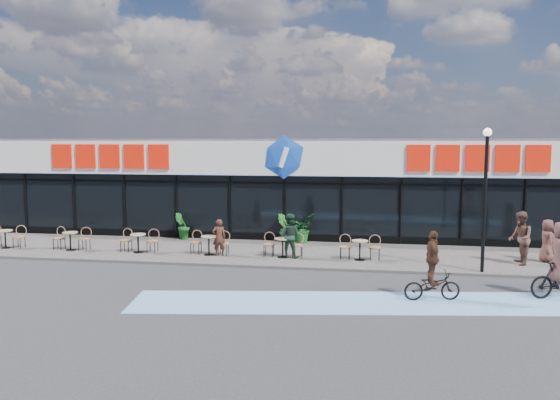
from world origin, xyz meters
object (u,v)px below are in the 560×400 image
(lamp_post, at_px, (485,187))
(patron_right, at_px, (289,236))
(potted_plant_left, at_px, (182,226))
(potted_plant_right, at_px, (301,228))
(pedestrian_a, at_px, (520,238))
(cyclist_b, at_px, (560,267))
(bistro_set_0, at_px, (7,237))
(patron_left, at_px, (219,237))
(potted_plant_mid, at_px, (285,228))
(cyclist_a, at_px, (432,274))
(pedestrian_b, at_px, (547,241))

(lamp_post, xyz_separation_m, patron_right, (-6.76, 1.25, -2.06))
(lamp_post, height_order, potted_plant_left, lamp_post)
(potted_plant_right, xyz_separation_m, pedestrian_a, (8.25, -3.03, 0.34))
(cyclist_b, bearing_deg, patron_right, 155.69)
(potted_plant_left, bearing_deg, cyclist_b, -26.38)
(bistro_set_0, bearing_deg, patron_left, -1.03)
(pedestrian_a, bearing_deg, potted_plant_mid, -107.35)
(bistro_set_0, height_order, potted_plant_mid, potted_plant_mid)
(cyclist_a, height_order, cyclist_b, cyclist_b)
(potted_plant_right, bearing_deg, bistro_set_0, -165.41)
(patron_right, bearing_deg, cyclist_b, 164.96)
(lamp_post, distance_m, potted_plant_left, 12.97)
(potted_plant_right, bearing_deg, cyclist_a, -58.75)
(lamp_post, height_order, pedestrian_a, lamp_post)
(lamp_post, distance_m, potted_plant_right, 8.33)
(bistro_set_0, relative_size, pedestrian_b, 0.98)
(potted_plant_mid, height_order, pedestrian_a, pedestrian_a)
(potted_plant_mid, bearing_deg, bistro_set_0, -164.66)
(lamp_post, relative_size, pedestrian_b, 3.09)
(potted_plant_mid, distance_m, pedestrian_a, 9.44)
(potted_plant_left, bearing_deg, potted_plant_right, 1.70)
(potted_plant_left, bearing_deg, cyclist_a, -37.02)
(patron_left, bearing_deg, potted_plant_mid, -142.66)
(potted_plant_mid, height_order, cyclist_b, cyclist_b)
(cyclist_a, xyz_separation_m, cyclist_b, (3.64, 0.78, 0.17))
(lamp_post, bearing_deg, pedestrian_b, 36.50)
(cyclist_b, bearing_deg, potted_plant_mid, 142.53)
(cyclist_b, bearing_deg, pedestrian_b, 77.29)
(patron_right, xyz_separation_m, cyclist_b, (8.38, -3.79, -0.02))
(pedestrian_b, bearing_deg, lamp_post, 120.72)
(lamp_post, xyz_separation_m, potted_plant_mid, (-7.40, 4.37, -2.27))
(pedestrian_b, bearing_deg, cyclist_a, 132.75)
(patron_left, height_order, patron_right, patron_right)
(potted_plant_right, bearing_deg, patron_left, -130.42)
(potted_plant_left, distance_m, patron_left, 4.02)
(lamp_post, relative_size, potted_plant_left, 4.00)
(patron_left, height_order, cyclist_b, cyclist_b)
(patron_left, distance_m, pedestrian_b, 12.14)
(bistro_set_0, xyz_separation_m, potted_plant_mid, (11.21, 3.08, 0.16))
(potted_plant_mid, bearing_deg, pedestrian_b, -13.60)
(potted_plant_right, height_order, pedestrian_b, pedestrian_b)
(potted_plant_left, height_order, potted_plant_mid, potted_plant_mid)
(potted_plant_right, bearing_deg, potted_plant_left, -178.30)
(potted_plant_mid, xyz_separation_m, cyclist_a, (5.37, -7.69, 0.04))
(cyclist_a, bearing_deg, potted_plant_right, 121.25)
(pedestrian_b, height_order, cyclist_a, cyclist_a)
(potted_plant_left, height_order, cyclist_b, cyclist_b)
(potted_plant_right, xyz_separation_m, patron_right, (-0.06, -3.15, 0.22))
(bistro_set_0, relative_size, patron_right, 0.92)
(lamp_post, xyz_separation_m, potted_plant_right, (-6.70, 4.39, -2.28))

